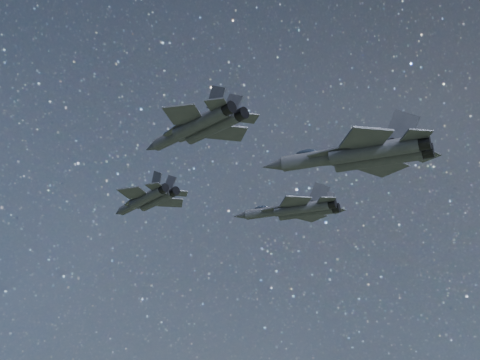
% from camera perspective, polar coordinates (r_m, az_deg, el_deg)
% --- Properties ---
extents(jet_lead, '(15.00, 9.87, 3.85)m').
position_cam_1_polar(jet_lead, '(103.25, -7.17, -1.49)').
color(jet_lead, '#2D2F39').
extents(jet_left, '(15.83, 11.14, 4.00)m').
position_cam_1_polar(jet_left, '(100.26, 4.29, -2.30)').
color(jet_left, '#2D2F39').
extents(jet_right, '(15.64, 10.49, 3.96)m').
position_cam_1_polar(jet_right, '(77.15, -3.20, 4.18)').
color(jet_right, '#2D2F39').
extents(jet_slot, '(19.23, 13.50, 4.85)m').
position_cam_1_polar(jet_slot, '(77.93, 9.40, 2.00)').
color(jet_slot, '#2D2F39').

